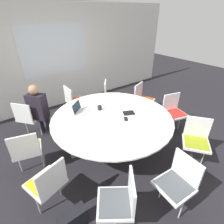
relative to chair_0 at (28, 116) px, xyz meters
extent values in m
plane|color=black|center=(1.21, -1.38, -0.52)|extent=(16.00, 16.00, 0.00)
cube|color=silver|center=(1.21, 1.16, 0.83)|extent=(8.00, 0.06, 2.70)
cube|color=white|center=(1.21, 1.12, 1.03)|extent=(1.80, 0.01, 1.30)
cylinder|color=#B7B7BC|center=(1.21, -1.38, -0.51)|extent=(0.61, 0.61, 0.02)
cylinder|color=#B7B7BC|center=(1.21, -1.38, -0.16)|extent=(0.15, 0.15, 0.69)
cylinder|color=white|center=(1.21, -1.38, 0.20)|extent=(2.26, 2.26, 0.03)
cube|color=white|center=(0.05, 0.04, -0.07)|extent=(0.60, 0.61, 0.04)
cube|color=olive|center=(0.05, 0.04, -0.05)|extent=(0.53, 0.53, 0.01)
cube|color=white|center=(-0.10, -0.08, 0.15)|extent=(0.29, 0.34, 0.40)
cylinder|color=silver|center=(-0.06, 0.18, -0.31)|extent=(0.02, 0.02, 0.43)
cylinder|color=silver|center=(0.17, -0.10, -0.31)|extent=(0.02, 0.02, 0.43)
cube|color=white|center=(-0.28, -0.99, -0.07)|extent=(0.53, 0.52, 0.04)
cube|color=olive|center=(-0.28, -0.99, -0.05)|extent=(0.47, 0.46, 0.01)
cube|color=white|center=(-0.32, -1.18, 0.15)|extent=(0.41, 0.13, 0.40)
cylinder|color=silver|center=(-0.45, -0.95, -0.31)|extent=(0.02, 0.02, 0.43)
cylinder|color=silver|center=(-0.10, -1.04, -0.31)|extent=(0.02, 0.02, 0.43)
cube|color=white|center=(-0.26, -1.84, -0.07)|extent=(0.55, 0.53, 0.04)
cube|color=gold|center=(-0.26, -1.84, -0.05)|extent=(0.48, 0.47, 0.01)
cube|color=white|center=(-0.20, -2.02, 0.15)|extent=(0.41, 0.15, 0.40)
cylinder|color=silver|center=(-0.43, -1.89, -0.31)|extent=(0.02, 0.02, 0.43)
cylinder|color=silver|center=(-0.08, -1.78, -0.31)|extent=(0.02, 0.02, 0.43)
cube|color=white|center=(0.31, -2.62, -0.07)|extent=(0.60, 0.60, 0.04)
cube|color=#4C5156|center=(0.31, -2.62, -0.05)|extent=(0.53, 0.53, 0.01)
cube|color=white|center=(0.47, -2.74, 0.15)|extent=(0.27, 0.36, 0.40)
cylinder|color=silver|center=(0.42, -2.48, -0.31)|extent=(0.02, 0.02, 0.43)
cube|color=white|center=(1.08, -2.91, -0.07)|extent=(0.46, 0.47, 0.04)
cube|color=#4C5156|center=(1.08, -2.91, -0.05)|extent=(0.40, 0.42, 0.01)
cube|color=white|center=(1.27, -2.92, 0.15)|extent=(0.06, 0.42, 0.40)
cylinder|color=silver|center=(1.06, -3.09, -0.31)|extent=(0.02, 0.02, 0.43)
cylinder|color=silver|center=(1.09, -2.73, -0.31)|extent=(0.02, 0.02, 0.43)
cube|color=white|center=(2.12, -2.61, -0.07)|extent=(0.60, 0.60, 0.04)
cube|color=olive|center=(2.12, -2.61, -0.05)|extent=(0.53, 0.53, 0.01)
cube|color=white|center=(2.28, -2.49, 0.15)|extent=(0.27, 0.35, 0.40)
cylinder|color=silver|center=(2.23, -2.75, -0.31)|extent=(0.02, 0.02, 0.43)
cylinder|color=silver|center=(2.01, -2.46, -0.31)|extent=(0.02, 0.02, 0.43)
cube|color=white|center=(2.69, -1.77, -0.07)|extent=(0.53, 0.52, 0.04)
cube|color=red|center=(2.69, -1.77, -0.05)|extent=(0.47, 0.46, 0.01)
cube|color=white|center=(2.74, -1.58, 0.15)|extent=(0.41, 0.14, 0.40)
cylinder|color=silver|center=(2.86, -1.82, -0.31)|extent=(0.02, 0.02, 0.43)
cylinder|color=silver|center=(2.51, -1.73, -0.31)|extent=(0.02, 0.02, 0.43)
cube|color=white|center=(2.65, -0.87, -0.07)|extent=(0.55, 0.54, 0.04)
cube|color=#E04C1E|center=(2.65, -0.87, -0.05)|extent=(0.49, 0.48, 0.01)
cube|color=white|center=(2.59, -0.69, 0.15)|extent=(0.40, 0.17, 0.40)
cylinder|color=silver|center=(2.82, -0.81, -0.31)|extent=(0.02, 0.02, 0.43)
cylinder|color=silver|center=(2.48, -0.93, -0.31)|extent=(0.02, 0.02, 0.43)
cube|color=white|center=(2.14, -0.17, -0.07)|extent=(0.60, 0.60, 0.04)
cube|color=gold|center=(2.14, -0.17, -0.05)|extent=(0.53, 0.53, 0.01)
cube|color=white|center=(1.99, -0.05, 0.15)|extent=(0.28, 0.35, 0.40)
cylinder|color=silver|center=(2.25, -0.02, -0.31)|extent=(0.02, 0.02, 0.43)
cylinder|color=silver|center=(2.03, -0.31, -0.31)|extent=(0.02, 0.02, 0.43)
cube|color=white|center=(1.21, 0.15, -0.07)|extent=(0.42, 0.44, 0.04)
cube|color=#E04C1E|center=(1.21, 0.15, -0.05)|extent=(0.37, 0.39, 0.01)
cube|color=white|center=(1.02, 0.15, 0.15)|extent=(0.03, 0.42, 0.40)
cylinder|color=silver|center=(1.21, 0.33, -0.31)|extent=(0.02, 0.02, 0.43)
cylinder|color=silver|center=(1.21, -0.03, -0.31)|extent=(0.02, 0.02, 0.43)
cylinder|color=#231E28|center=(0.22, -0.01, -0.29)|extent=(0.10, 0.10, 0.47)
cylinder|color=#231E28|center=(0.34, -0.15, -0.29)|extent=(0.10, 0.10, 0.47)
cube|color=#231E28|center=(0.20, -0.14, 0.22)|extent=(0.40, 0.42, 0.55)
sphere|color=#A87A5B|center=(0.20, -0.14, 0.60)|extent=(0.20, 0.20, 0.20)
cube|color=silver|center=(0.82, -0.90, 0.22)|extent=(0.39, 0.37, 0.02)
cube|color=silver|center=(0.76, -0.83, 0.33)|extent=(0.29, 0.25, 0.20)
cube|color=black|center=(0.76, -0.83, 0.33)|extent=(0.26, 0.22, 0.17)
cube|color=black|center=(1.54, -1.48, 0.22)|extent=(0.25, 0.23, 0.02)
cylinder|color=black|center=(1.17, -1.01, 0.26)|extent=(0.09, 0.09, 0.09)
cube|color=black|center=(1.36, -1.60, 0.22)|extent=(0.14, 0.16, 0.01)
cube|color=black|center=(-0.13, -2.32, -0.38)|extent=(0.36, 0.16, 0.28)
camera|label=1|loc=(-0.48, -3.62, 1.93)|focal=28.00mm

